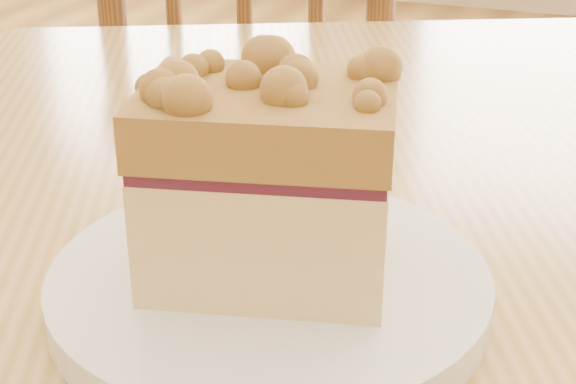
# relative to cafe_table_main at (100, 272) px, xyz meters

# --- Properties ---
(cafe_table_main) EXTENTS (1.41, 1.22, 0.75)m
(cafe_table_main) POSITION_rel_cafe_table_main_xyz_m (0.00, 0.00, 0.00)
(cafe_table_main) COLOR tan
(cafe_table_main) RESTS_ON ground
(cafe_chair_main) EXTENTS (0.53, 0.53, 0.95)m
(cafe_chair_main) POSITION_rel_cafe_table_main_xyz_m (-0.12, 0.64, -0.17)
(cafe_chair_main) COLOR brown
(cafe_chair_main) RESTS_ON ground
(plate) EXTENTS (0.25, 0.25, 0.02)m
(plate) POSITION_rel_cafe_table_main_xyz_m (0.20, -0.14, 0.11)
(plate) COLOR white
(plate) RESTS_ON cafe_table_main
(cake_slice) EXTENTS (0.15, 0.12, 0.12)m
(cake_slice) POSITION_rel_cafe_table_main_xyz_m (0.20, -0.14, 0.18)
(cake_slice) COLOR #F6DA8B
(cake_slice) RESTS_ON plate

